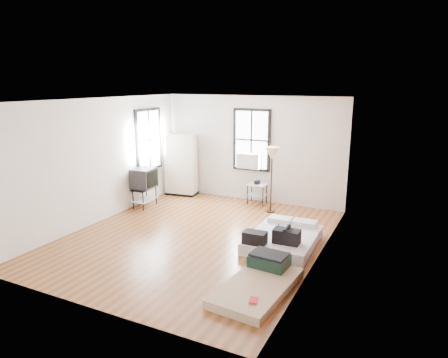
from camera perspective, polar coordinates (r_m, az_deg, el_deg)
The scene contains 8 objects.
ground at distance 8.41m, azimuth -3.94°, elevation -8.22°, with size 6.00×6.00×0.00m, color #593617.
room_shell at distance 8.13m, azimuth -1.45°, elevation 3.79°, with size 5.02×6.02×2.80m.
mattress_main at distance 8.01m, azimuth 8.38°, elevation -8.35°, with size 1.27×1.70×0.54m.
mattress_bare at distance 6.48m, azimuth 5.21°, elevation -14.21°, with size 1.03×1.76×0.37m.
wardrobe at distance 11.34m, azimuth -6.11°, elevation 2.02°, with size 0.92×0.61×1.72m.
side_table at distance 10.50m, azimuth 4.77°, elevation -1.32°, with size 0.50×0.41×0.63m.
floor_lamp at distance 9.66m, azimuth 6.88°, elevation 3.17°, with size 0.35×0.35×1.62m.
tv_stand at distance 10.33m, azimuth -11.34°, elevation -0.07°, with size 0.54×0.74×1.01m.
Camera 1 is at (3.93, -6.75, 3.14)m, focal length 32.00 mm.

